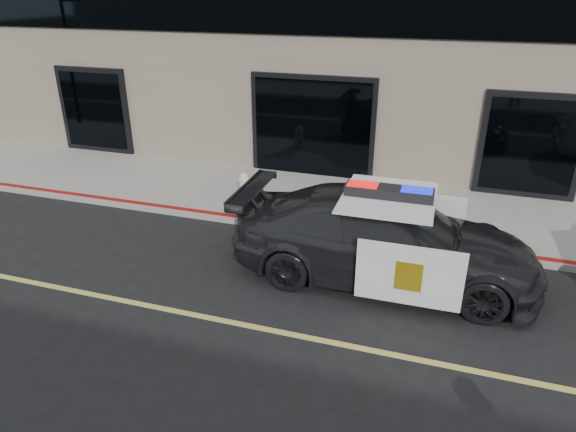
% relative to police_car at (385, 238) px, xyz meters
% --- Properties ---
extents(ground, '(120.00, 120.00, 0.00)m').
position_rel_police_car_xyz_m(ground, '(-1.70, -2.20, -0.82)').
color(ground, black).
rests_on(ground, ground).
extents(sidewalk_n, '(60.00, 3.50, 0.15)m').
position_rel_police_car_xyz_m(sidewalk_n, '(-1.70, 3.05, -0.74)').
color(sidewalk_n, gray).
rests_on(sidewalk_n, ground).
extents(police_car, '(2.58, 5.58, 1.82)m').
position_rel_police_car_xyz_m(police_car, '(0.00, 0.00, 0.00)').
color(police_car, black).
rests_on(police_car, ground).
extents(fire_hydrant, '(0.33, 0.46, 0.73)m').
position_rel_police_car_xyz_m(fire_hydrant, '(-3.73, 2.31, -0.32)').
color(fire_hydrant, silver).
rests_on(fire_hydrant, sidewalk_n).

